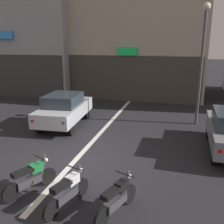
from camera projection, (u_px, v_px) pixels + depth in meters
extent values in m
plane|color=#232328|center=(73.00, 163.00, 8.86)|extent=(120.00, 120.00, 0.00)
cube|color=silver|center=(116.00, 116.00, 14.43)|extent=(0.20, 18.00, 0.01)
cube|color=#9E9EA3|center=(34.00, 13.00, 22.20)|extent=(9.84, 8.95, 13.17)
cube|color=#373739|center=(7.00, 76.00, 19.35)|extent=(9.45, 0.10, 3.20)
cube|color=#3399F2|center=(3.00, 35.00, 18.43)|extent=(1.64, 0.16, 0.57)
cube|color=#3E3A33|center=(132.00, 79.00, 17.65)|extent=(9.43, 0.10, 3.20)
cube|color=#1EE566|center=(127.00, 51.00, 17.16)|extent=(1.35, 0.16, 0.55)
cylinder|color=black|center=(61.00, 112.00, 14.20)|extent=(0.23, 0.65, 0.64)
cylinder|color=black|center=(87.00, 113.00, 13.92)|extent=(0.23, 0.65, 0.64)
cylinder|color=black|center=(39.00, 126.00, 11.74)|extent=(0.23, 0.65, 0.64)
cylinder|color=black|center=(71.00, 128.00, 11.46)|extent=(0.23, 0.65, 0.64)
cube|color=#B7BABF|center=(65.00, 111.00, 12.71)|extent=(2.09, 4.23, 0.66)
cube|color=#2D3842|center=(63.00, 100.00, 12.41)|extent=(1.71, 2.09, 0.56)
cube|color=red|center=(32.00, 121.00, 10.92)|extent=(0.14, 0.07, 0.12)
cube|color=red|center=(63.00, 123.00, 10.66)|extent=(0.14, 0.07, 0.12)
cylinder|color=black|center=(209.00, 131.00, 11.14)|extent=(0.19, 0.64, 0.64)
cylinder|color=black|center=(214.00, 155.00, 8.74)|extent=(0.19, 0.64, 0.64)
cube|color=red|center=(220.00, 151.00, 7.92)|extent=(0.14, 0.06, 0.12)
cylinder|color=black|center=(156.00, 93.00, 19.51)|extent=(0.21, 0.65, 0.64)
cylinder|color=black|center=(137.00, 92.00, 19.83)|extent=(0.21, 0.65, 0.64)
cylinder|color=black|center=(158.00, 87.00, 21.95)|extent=(0.21, 0.65, 0.64)
cylinder|color=black|center=(140.00, 86.00, 22.28)|extent=(0.21, 0.65, 0.64)
cube|color=#1E38BF|center=(148.00, 84.00, 20.78)|extent=(1.97, 4.18, 0.66)
cube|color=#2D3842|center=(148.00, 77.00, 20.75)|extent=(1.65, 2.04, 0.56)
cube|color=red|center=(158.00, 80.00, 22.51)|extent=(0.14, 0.07, 0.12)
cube|color=red|center=(142.00, 80.00, 22.81)|extent=(0.14, 0.07, 0.12)
cylinder|color=#47474C|center=(201.00, 71.00, 12.34)|extent=(0.14, 0.14, 5.52)
sphere|color=beige|center=(207.00, 6.00, 11.54)|extent=(0.36, 0.36, 0.36)
cylinder|color=black|center=(48.00, 176.00, 7.49)|extent=(0.29, 0.50, 0.52)
cylinder|color=black|center=(11.00, 193.00, 6.65)|extent=(0.29, 0.50, 0.52)
cube|color=#38383D|center=(29.00, 181.00, 7.01)|extent=(0.50, 0.75, 0.22)
cube|color=black|center=(22.00, 172.00, 6.80)|extent=(0.46, 0.64, 0.12)
cube|color=#1E7238|center=(36.00, 167.00, 7.10)|extent=(0.35, 0.42, 0.24)
cylinder|color=#4C4C51|center=(43.00, 167.00, 7.28)|extent=(0.17, 0.24, 0.70)
cylinder|color=black|center=(39.00, 158.00, 7.13)|extent=(0.51, 0.27, 0.04)
sphere|color=silver|center=(46.00, 160.00, 7.33)|extent=(0.12, 0.12, 0.12)
cylinder|color=black|center=(82.00, 187.00, 6.92)|extent=(0.21, 0.52, 0.52)
cylinder|color=black|center=(51.00, 210.00, 5.98)|extent=(0.21, 0.52, 0.52)
cube|color=#38383D|center=(66.00, 195.00, 6.38)|extent=(0.40, 0.76, 0.22)
cube|color=black|center=(61.00, 186.00, 6.15)|extent=(0.38, 0.64, 0.12)
cube|color=silver|center=(72.00, 179.00, 6.50)|extent=(0.31, 0.41, 0.24)
cylinder|color=#4C4C51|center=(78.00, 178.00, 6.69)|extent=(0.13, 0.25, 0.70)
cylinder|color=black|center=(75.00, 168.00, 6.54)|extent=(0.54, 0.19, 0.04)
sphere|color=silver|center=(81.00, 170.00, 6.75)|extent=(0.12, 0.12, 0.12)
cylinder|color=black|center=(129.00, 194.00, 6.61)|extent=(0.26, 0.51, 0.52)
cylinder|color=black|center=(102.00, 218.00, 5.72)|extent=(0.26, 0.51, 0.52)
cube|color=#38383D|center=(115.00, 202.00, 6.09)|extent=(0.46, 0.76, 0.22)
cube|color=black|center=(111.00, 193.00, 5.88)|extent=(0.42, 0.64, 0.12)
cube|color=black|center=(122.00, 186.00, 6.20)|extent=(0.34, 0.42, 0.24)
cylinder|color=#4C4C51|center=(126.00, 184.00, 6.39)|extent=(0.15, 0.25, 0.70)
cylinder|color=black|center=(125.00, 174.00, 6.24)|extent=(0.52, 0.23, 0.04)
sphere|color=silver|center=(129.00, 176.00, 6.44)|extent=(0.12, 0.12, 0.12)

